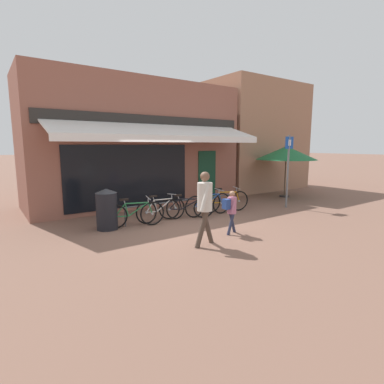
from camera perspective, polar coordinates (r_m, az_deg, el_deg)
name	(u,v)px	position (r m, az deg, el deg)	size (l,w,h in m)	color
ground_plane	(181,227)	(8.73, -2.17, -6.60)	(160.00, 160.00, 0.00)	brown
shop_front	(136,144)	(12.53, -10.65, 9.03)	(8.37, 4.59, 4.79)	#8E5647
neighbour_building	(250,137)	(17.12, 10.92, 10.22)	(5.35, 4.00, 5.56)	#9E7056
bike_rack_rail	(183,203)	(9.77, -1.76, -2.02)	(4.10, 0.04, 0.57)	#47494F
bicycle_green	(134,214)	(8.71, -11.03, -4.16)	(1.77, 0.62, 0.87)	black
bicycle_silver	(161,209)	(9.29, -5.88, -3.32)	(1.71, 0.52, 0.85)	black
bicycle_black	(187,208)	(9.55, -1.05, -3.01)	(1.64, 0.89, 0.82)	black
bicycle_blue	(208,204)	(9.99, 3.13, -2.32)	(1.82, 0.52, 0.87)	black
bicycle_orange	(225,201)	(10.59, 6.31, -1.73)	(1.78, 0.67, 0.87)	black
pedestrian_adult	(205,200)	(6.91, 2.44, -1.59)	(0.64, 0.52, 1.75)	#47382D
pedestrian_child	(231,207)	(7.93, 7.43, -2.86)	(0.47, 0.36, 1.16)	#282D47
litter_bin	(107,209)	(8.65, -15.94, -3.15)	(0.59, 0.59, 1.15)	black
parking_sign	(288,164)	(11.70, 17.85, 5.09)	(0.44, 0.07, 2.71)	slate
cafe_parasol	(286,153)	(14.14, 17.51, 7.09)	(2.69, 2.69, 2.30)	#4C3D2D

